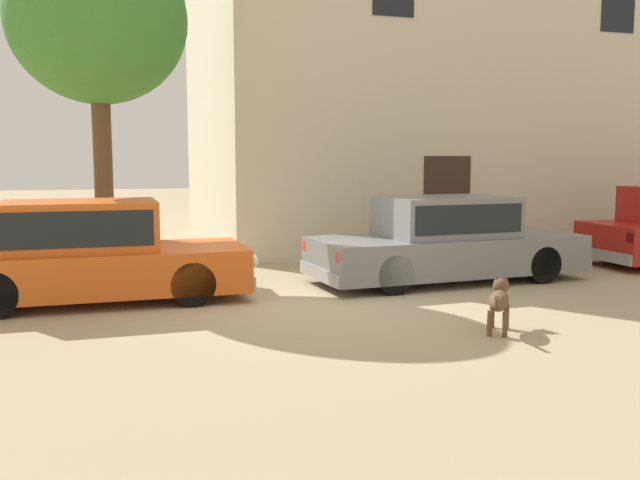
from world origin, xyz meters
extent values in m
plane|color=tan|center=(0.00, 0.00, 0.00)|extent=(80.00, 80.00, 0.00)
cube|color=#D15619|center=(-2.94, 1.31, 0.45)|extent=(4.22, 1.79, 0.61)
cube|color=#D15619|center=(-3.15, 1.32, 1.10)|extent=(2.12, 1.52, 0.69)
cube|color=black|center=(-3.15, 1.32, 1.11)|extent=(1.95, 1.54, 0.48)
cube|color=#999BA0|center=(-0.86, 1.29, 0.26)|extent=(0.14, 1.70, 0.20)
sphere|color=silver|center=(-0.82, 1.97, 0.59)|extent=(0.20, 0.20, 0.20)
sphere|color=silver|center=(-0.83, 0.60, 0.59)|extent=(0.20, 0.20, 0.20)
cylinder|color=black|center=(-1.67, 2.06, 0.31)|extent=(0.63, 0.21, 0.63)
cylinder|color=black|center=(-1.69, 0.53, 0.31)|extent=(0.63, 0.21, 0.63)
cylinder|color=black|center=(-4.19, 2.10, 0.31)|extent=(0.63, 0.21, 0.63)
cube|color=slate|center=(2.63, 1.21, 0.46)|extent=(4.63, 1.90, 0.61)
cube|color=slate|center=(2.59, 1.21, 1.09)|extent=(2.16, 1.55, 0.66)
cube|color=black|center=(2.59, 1.21, 1.10)|extent=(2.00, 1.56, 0.46)
cube|color=#999BA0|center=(4.89, 1.32, 0.26)|extent=(0.20, 1.65, 0.20)
cube|color=#999BA0|center=(0.38, 1.10, 0.26)|extent=(0.20, 1.65, 0.20)
sphere|color=silver|center=(4.89, 1.98, 0.59)|extent=(0.20, 0.20, 0.20)
sphere|color=silver|center=(4.95, 0.66, 0.59)|extent=(0.20, 0.20, 0.20)
cube|color=red|center=(0.35, 1.83, 0.61)|extent=(0.05, 0.18, 0.18)
cube|color=red|center=(0.41, 0.38, 0.61)|extent=(0.05, 0.18, 0.18)
cylinder|color=black|center=(3.97, 2.02, 0.31)|extent=(0.62, 0.23, 0.61)
cylinder|color=black|center=(4.03, 0.53, 0.31)|extent=(0.62, 0.23, 0.61)
cylinder|color=black|center=(1.23, 1.89, 0.31)|extent=(0.62, 0.23, 0.61)
cylinder|color=black|center=(1.30, 0.41, 0.31)|extent=(0.62, 0.23, 0.61)
cube|color=#999BA0|center=(6.04, 1.48, 0.26)|extent=(0.20, 1.67, 0.20)
cube|color=red|center=(6.08, 2.21, 0.66)|extent=(0.05, 0.18, 0.18)
cube|color=red|center=(6.01, 0.75, 0.66)|extent=(0.05, 0.18, 0.18)
cylinder|color=black|center=(6.91, 2.19, 0.33)|extent=(0.66, 0.23, 0.66)
cube|color=beige|center=(6.11, 7.45, 4.02)|extent=(12.95, 6.79, 8.03)
cube|color=#38281E|center=(4.17, 4.04, 1.05)|extent=(1.10, 0.02, 2.10)
cube|color=black|center=(8.38, 4.04, 5.42)|extent=(0.90, 0.02, 1.10)
cylinder|color=brown|center=(1.59, -1.83, 0.15)|extent=(0.06, 0.06, 0.30)
cylinder|color=brown|center=(1.73, -1.93, 0.15)|extent=(0.06, 0.06, 0.30)
cylinder|color=brown|center=(1.34, -2.18, 0.15)|extent=(0.06, 0.06, 0.30)
cylinder|color=brown|center=(1.48, -2.28, 0.15)|extent=(0.06, 0.06, 0.30)
ellipsoid|color=brown|center=(1.53, -2.05, 0.38)|extent=(0.57, 0.67, 0.23)
sphere|color=brown|center=(1.76, -1.73, 0.48)|extent=(0.19, 0.19, 0.19)
cone|color=brown|center=(1.82, -1.65, 0.47)|extent=(0.15, 0.15, 0.11)
cone|color=brown|center=(1.72, -1.70, 0.57)|extent=(0.09, 0.09, 0.09)
cone|color=brown|center=(1.81, -1.77, 0.57)|extent=(0.09, 0.09, 0.09)
cylinder|color=brown|center=(1.29, -2.39, 0.44)|extent=(0.16, 0.20, 0.18)
cylinder|color=brown|center=(-2.78, 3.29, 1.62)|extent=(0.31, 0.31, 3.23)
ellipsoid|color=#3D8433|center=(-2.78, 3.29, 4.33)|extent=(2.93, 2.64, 2.78)
camera|label=1|loc=(-2.93, -8.87, 2.03)|focal=38.36mm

